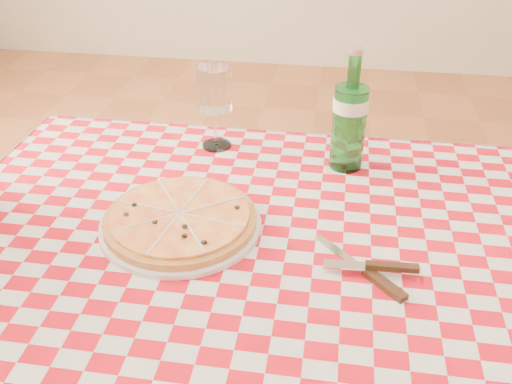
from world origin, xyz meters
TOP-DOWN VIEW (x-y plane):
  - dining_table at (0.00, 0.00)m, footprint 1.20×0.80m
  - tablecloth at (0.00, 0.00)m, footprint 1.30×0.90m
  - pizza_plate at (-0.16, 0.00)m, footprint 0.37×0.37m
  - water_bottle at (0.15, 0.30)m, footprint 0.08×0.08m
  - wine_glass at (-0.16, 0.35)m, footprint 0.09×0.09m
  - cutlery at (0.20, -0.08)m, footprint 0.28×0.25m

SIDE VIEW (x-z plane):
  - dining_table at x=0.00m, z-range 0.28..1.03m
  - tablecloth at x=0.00m, z-range 0.75..0.76m
  - cutlery at x=0.20m, z-range 0.76..0.78m
  - pizza_plate at x=-0.16m, z-range 0.76..0.80m
  - wine_glass at x=-0.16m, z-range 0.76..0.96m
  - water_bottle at x=0.15m, z-range 0.76..1.04m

